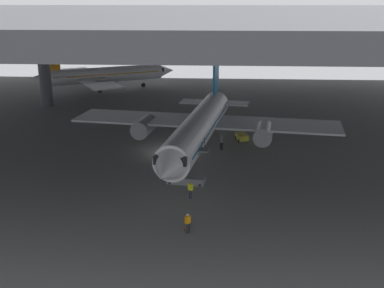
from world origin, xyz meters
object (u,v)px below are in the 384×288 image
(crew_worker_by_stairs, at_px, (190,189))
(baggage_tug, at_px, (242,137))
(boarding_stairs, at_px, (187,176))
(crew_worker_near_nose, at_px, (188,222))
(traffic_cone_orange, at_px, (187,226))
(airplane_main, at_px, (200,126))
(airplane_distant, at_px, (104,75))

(crew_worker_by_stairs, bearing_deg, baggage_tug, 73.82)
(boarding_stairs, xyz_separation_m, crew_worker_near_nose, (0.81, -10.33, 0.23))
(crew_worker_by_stairs, height_order, traffic_cone_orange, crew_worker_by_stairs)
(crew_worker_near_nose, xyz_separation_m, crew_worker_by_stairs, (-0.22, 6.60, -0.03))
(airplane_main, distance_m, crew_worker_by_stairs, 13.36)
(boarding_stairs, xyz_separation_m, traffic_cone_orange, (0.69, -9.80, -0.43))
(crew_worker_by_stairs, bearing_deg, airplane_distant, 111.42)
(crew_worker_near_nose, relative_size, traffic_cone_orange, 2.77)
(baggage_tug, bearing_deg, airplane_main, -133.54)
(airplane_main, distance_m, airplane_distant, 44.21)
(crew_worker_near_nose, bearing_deg, traffic_cone_orange, 103.39)
(airplane_main, relative_size, crew_worker_by_stairs, 20.93)
(boarding_stairs, distance_m, traffic_cone_orange, 9.83)
(airplane_main, relative_size, baggage_tug, 14.02)
(boarding_stairs, distance_m, crew_worker_by_stairs, 3.78)
(traffic_cone_orange, bearing_deg, baggage_tug, 77.87)
(airplane_distant, relative_size, baggage_tug, 11.24)
(crew_worker_near_nose, relative_size, airplane_distant, 0.06)
(airplane_main, bearing_deg, boarding_stairs, -95.01)
(airplane_distant, bearing_deg, boarding_stairs, -67.69)
(boarding_stairs, bearing_deg, airplane_main, 84.99)
(traffic_cone_orange, height_order, baggage_tug, baggage_tug)
(crew_worker_near_nose, bearing_deg, baggage_tug, 78.39)
(boarding_stairs, height_order, traffic_cone_orange, boarding_stairs)
(crew_worker_by_stairs, distance_m, baggage_tug, 19.34)
(boarding_stairs, bearing_deg, crew_worker_by_stairs, -80.93)
(crew_worker_near_nose, distance_m, airplane_distant, 62.38)
(airplane_distant, xyz_separation_m, baggage_tug, (25.87, -33.64, -2.56))
(boarding_stairs, bearing_deg, airplane_distant, 112.31)
(baggage_tug, bearing_deg, crew_worker_by_stairs, -106.18)
(baggage_tug, bearing_deg, boarding_stairs, -111.96)
(airplane_main, bearing_deg, baggage_tug, 46.46)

